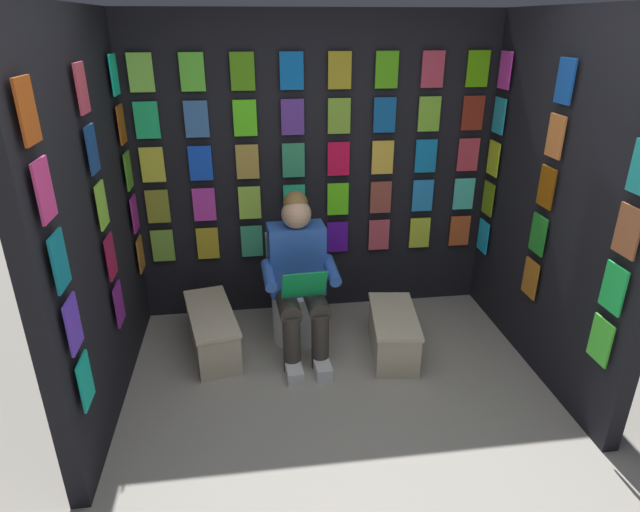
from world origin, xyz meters
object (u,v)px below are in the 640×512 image
object	(u,v)px
person_reading	(299,276)
toilet	(295,296)
comic_longbox_far	(393,333)
comic_longbox_near	(212,331)

from	to	relation	value
person_reading	toilet	bearing A→B (deg)	-90.45
comic_longbox_far	toilet	bearing A→B (deg)	-21.26
toilet	comic_longbox_near	xyz separation A→B (m)	(0.63, 0.17, -0.16)
person_reading	comic_longbox_far	xyz separation A→B (m)	(-0.67, 0.15, -0.43)
person_reading	comic_longbox_near	size ratio (longest dim) A/B	1.46
comic_longbox_far	comic_longbox_near	bearing A→B (deg)	-1.34
toilet	person_reading	bearing A→B (deg)	89.55
comic_longbox_near	person_reading	bearing A→B (deg)	163.28
person_reading	comic_longbox_near	distance (m)	0.78
toilet	person_reading	size ratio (longest dim) A/B	0.65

